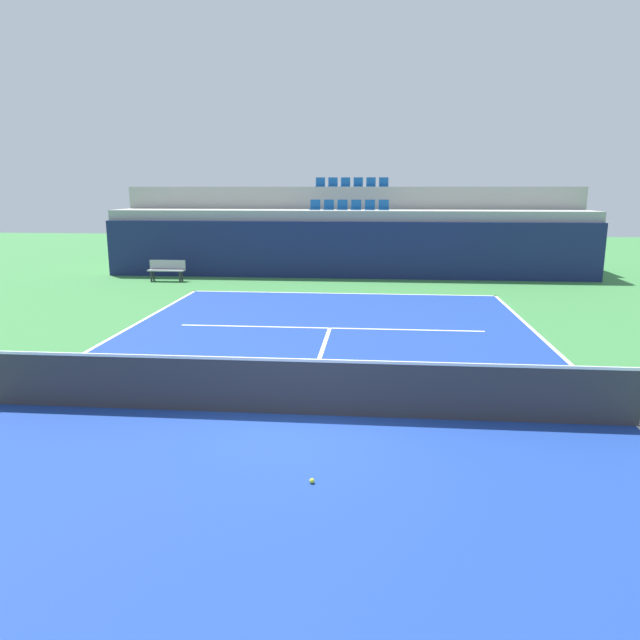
# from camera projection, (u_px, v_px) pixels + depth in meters

# --- Properties ---
(ground_plane) EXTENTS (80.00, 80.00, 0.00)m
(ground_plane) POSITION_uv_depth(u_px,v_px,m) (300.00, 415.00, 10.07)
(ground_plane) COLOR #387A3D
(court_surface) EXTENTS (11.00, 24.00, 0.01)m
(court_surface) POSITION_uv_depth(u_px,v_px,m) (300.00, 415.00, 10.07)
(court_surface) COLOR navy
(court_surface) RESTS_ON ground_plane
(baseline_far) EXTENTS (11.00, 0.10, 0.00)m
(baseline_far) POSITION_uv_depth(u_px,v_px,m) (342.00, 293.00, 21.69)
(baseline_far) COLOR white
(baseline_far) RESTS_ON court_surface
(sideline_right) EXTENTS (0.10, 24.00, 0.00)m
(sideline_right) POSITION_uv_depth(u_px,v_px,m) (639.00, 426.00, 9.57)
(sideline_right) COLOR white
(sideline_right) RESTS_ON court_surface
(service_line_far) EXTENTS (8.26, 0.10, 0.00)m
(service_line_far) POSITION_uv_depth(u_px,v_px,m) (330.00, 328.00, 16.30)
(service_line_far) COLOR white
(service_line_far) RESTS_ON court_surface
(centre_service_line) EXTENTS (0.10, 6.40, 0.00)m
(centre_service_line) POSITION_uv_depth(u_px,v_px,m) (319.00, 361.00, 13.18)
(centre_service_line) COLOR white
(centre_service_line) RESTS_ON court_surface
(back_wall) EXTENTS (20.79, 0.30, 2.38)m
(back_wall) POSITION_uv_depth(u_px,v_px,m) (347.00, 250.00, 25.20)
(back_wall) COLOR navy
(back_wall) RESTS_ON ground_plane
(stands_tier_lower) EXTENTS (20.79, 2.40, 2.81)m
(stands_tier_lower) POSITION_uv_depth(u_px,v_px,m) (349.00, 242.00, 26.47)
(stands_tier_lower) COLOR #9E9E99
(stands_tier_lower) RESTS_ON ground_plane
(stands_tier_upper) EXTENTS (20.79, 2.40, 3.80)m
(stands_tier_upper) POSITION_uv_depth(u_px,v_px,m) (351.00, 227.00, 28.70)
(stands_tier_upper) COLOR #9E9E99
(stands_tier_upper) RESTS_ON ground_plane
(seating_row_lower) EXTENTS (3.44, 0.44, 0.44)m
(seating_row_lower) POSITION_uv_depth(u_px,v_px,m) (349.00, 207.00, 26.24)
(seating_row_lower) COLOR #145193
(seating_row_lower) RESTS_ON stands_tier_lower
(seating_row_upper) EXTENTS (3.44, 0.44, 0.44)m
(seating_row_upper) POSITION_uv_depth(u_px,v_px,m) (352.00, 184.00, 28.36)
(seating_row_upper) COLOR #145193
(seating_row_upper) RESTS_ON stands_tier_upper
(tennis_net) EXTENTS (11.08, 0.08, 1.07)m
(tennis_net) POSITION_uv_depth(u_px,v_px,m) (300.00, 386.00, 9.96)
(tennis_net) COLOR black
(tennis_net) RESTS_ON court_surface
(player_bench) EXTENTS (1.50, 0.40, 0.85)m
(player_bench) POSITION_uv_depth(u_px,v_px,m) (167.00, 269.00, 24.58)
(player_bench) COLOR #99999E
(player_bench) RESTS_ON ground_plane
(tennis_ball_0) EXTENTS (0.07, 0.07, 0.07)m
(tennis_ball_0) POSITION_uv_depth(u_px,v_px,m) (312.00, 481.00, 7.71)
(tennis_ball_0) COLOR #CCE033
(tennis_ball_0) RESTS_ON court_surface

